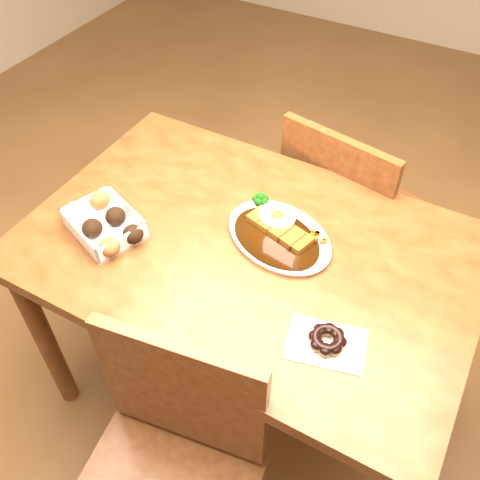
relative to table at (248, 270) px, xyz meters
The scene contains 7 objects.
ground 0.65m from the table, ahead, with size 6.00×6.00×0.00m, color brown.
table is the anchor object (origin of this frame).
chair_far 0.57m from the table, 78.61° to the left, with size 0.49×0.49×0.87m.
chair_near 0.57m from the table, 82.26° to the right, with size 0.48×0.48×0.87m.
katsu_curry_plate 0.14m from the table, 50.69° to the left, with size 0.37×0.31×0.06m.
donut_box 0.41m from the table, 159.29° to the right, with size 0.25×0.22×0.06m.
pon_de_ring 0.37m from the table, 31.62° to the right, with size 0.20×0.16×0.03m.
Camera 1 is at (0.45, -0.86, 1.79)m, focal length 40.00 mm.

